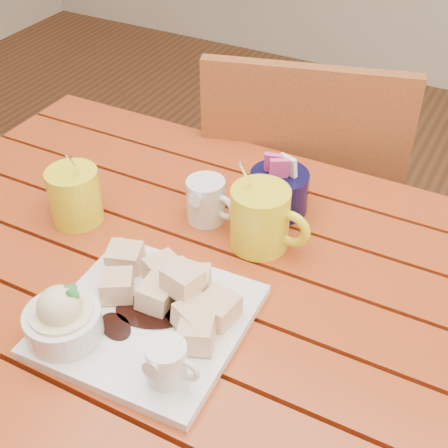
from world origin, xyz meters
The scene contains 7 objects.
table centered at (0.00, 0.00, 0.64)m, with size 1.20×0.79×0.75m.
dessert_plate centered at (-0.03, -0.16, 0.78)m, with size 0.29×0.29×0.11m.
coffee_mug_left centered at (-0.27, 0.02, 0.80)m, with size 0.12×0.09×0.15m.
coffee_mug_right centered at (0.05, 0.10, 0.81)m, with size 0.14×0.10×0.16m.
cream_pitcher centered at (-0.06, 0.12, 0.79)m, with size 0.10×0.08×0.08m.
sugar_caddy centered at (0.04, 0.21, 0.79)m, with size 0.11×0.11×0.11m.
chair_far centered at (-0.04, 0.55, 0.52)m, with size 0.54×0.54×0.93m.
Camera 1 is at (0.38, -0.64, 1.43)m, focal length 50.00 mm.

